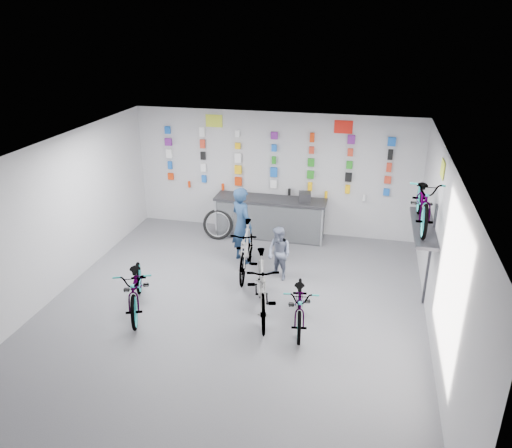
% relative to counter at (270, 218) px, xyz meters
% --- Properties ---
extents(floor, '(8.00, 8.00, 0.00)m').
position_rel_counter_xyz_m(floor, '(0.00, -3.54, -0.49)').
color(floor, '#4F4F54').
rests_on(floor, ground).
extents(ceiling, '(8.00, 8.00, 0.00)m').
position_rel_counter_xyz_m(ceiling, '(0.00, -3.54, 2.51)').
color(ceiling, white).
rests_on(ceiling, wall_back).
extents(wall_back, '(7.00, 0.00, 7.00)m').
position_rel_counter_xyz_m(wall_back, '(0.00, 0.46, 1.01)').
color(wall_back, silver).
rests_on(wall_back, floor).
extents(wall_front, '(7.00, 0.00, 7.00)m').
position_rel_counter_xyz_m(wall_front, '(0.00, -7.54, 1.01)').
color(wall_front, silver).
rests_on(wall_front, floor).
extents(wall_left, '(0.00, 8.00, 8.00)m').
position_rel_counter_xyz_m(wall_left, '(-3.50, -3.54, 1.01)').
color(wall_left, silver).
rests_on(wall_left, floor).
extents(wall_right, '(0.00, 8.00, 8.00)m').
position_rel_counter_xyz_m(wall_right, '(3.50, -3.54, 1.01)').
color(wall_right, silver).
rests_on(wall_right, floor).
extents(counter, '(2.70, 0.66, 1.00)m').
position_rel_counter_xyz_m(counter, '(0.00, 0.00, 0.00)').
color(counter, black).
rests_on(counter, floor).
extents(merch_wall, '(5.58, 0.08, 1.57)m').
position_rel_counter_xyz_m(merch_wall, '(-0.00, 0.39, 1.30)').
color(merch_wall, red).
rests_on(merch_wall, wall_back).
extents(wall_bracket, '(0.39, 1.90, 2.00)m').
position_rel_counter_xyz_m(wall_bracket, '(3.33, -2.34, 0.98)').
color(wall_bracket, '#333338').
rests_on(wall_bracket, wall_right).
extents(sign_left, '(0.42, 0.02, 0.30)m').
position_rel_counter_xyz_m(sign_left, '(-1.50, 0.44, 2.23)').
color(sign_left, '#D0E133').
rests_on(sign_left, wall_back).
extents(sign_right, '(0.42, 0.02, 0.30)m').
position_rel_counter_xyz_m(sign_right, '(1.60, 0.44, 2.23)').
color(sign_right, red).
rests_on(sign_right, wall_back).
extents(sign_side, '(0.02, 0.40, 0.30)m').
position_rel_counter_xyz_m(sign_side, '(3.48, -2.34, 2.16)').
color(sign_side, '#D0E133').
rests_on(sign_side, wall_right).
extents(bike_left, '(1.31, 1.97, 0.98)m').
position_rel_counter_xyz_m(bike_left, '(-1.72, -3.80, 0.00)').
color(bike_left, gray).
rests_on(bike_left, floor).
extents(bike_center, '(1.03, 2.02, 1.17)m').
position_rel_counter_xyz_m(bike_center, '(0.56, -3.45, 0.10)').
color(bike_center, gray).
rests_on(bike_center, floor).
extents(bike_right, '(0.82, 1.75, 0.88)m').
position_rel_counter_xyz_m(bike_right, '(1.29, -3.59, -0.05)').
color(bike_right, gray).
rests_on(bike_right, floor).
extents(bike_service, '(0.72, 1.88, 1.10)m').
position_rel_counter_xyz_m(bike_service, '(-0.11, -1.96, 0.06)').
color(bike_service, gray).
rests_on(bike_service, floor).
extents(bike_wall, '(0.63, 1.80, 0.95)m').
position_rel_counter_xyz_m(bike_wall, '(3.25, -2.34, 1.57)').
color(bike_wall, gray).
rests_on(bike_wall, wall_bracket).
extents(clerk, '(0.74, 0.72, 1.72)m').
position_rel_counter_xyz_m(clerk, '(-0.34, -1.42, 0.37)').
color(clerk, navy).
rests_on(clerk, floor).
extents(customer, '(0.70, 0.66, 1.13)m').
position_rel_counter_xyz_m(customer, '(0.61, -2.03, 0.08)').
color(customer, slate).
rests_on(customer, floor).
extents(spare_wheel, '(0.76, 0.32, 0.74)m').
position_rel_counter_xyz_m(spare_wheel, '(-1.23, -0.37, -0.13)').
color(spare_wheel, black).
rests_on(spare_wheel, floor).
extents(register, '(0.32, 0.34, 0.22)m').
position_rel_counter_xyz_m(register, '(0.83, 0.01, 0.62)').
color(register, black).
rests_on(register, counter).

